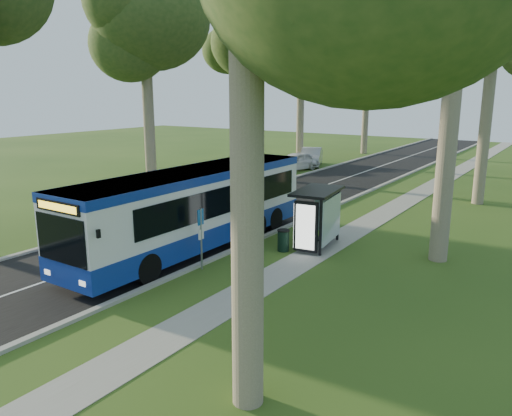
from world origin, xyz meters
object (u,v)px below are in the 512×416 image
(bus, at_px, (194,209))
(bus_shelter, at_px, (316,209))
(litter_bin, at_px, (283,240))
(car_silver, at_px, (311,157))
(car_white, at_px, (296,161))
(bus_stop_sign, at_px, (201,231))

(bus, distance_m, bus_shelter, 5.15)
(bus, bearing_deg, litter_bin, 30.05)
(bus_shelter, height_order, car_silver, bus_shelter)
(litter_bin, bearing_deg, bus, -150.00)
(bus_shelter, height_order, car_white, bus_shelter)
(bus, bearing_deg, car_white, 108.55)
(bus, xyz_separation_m, car_white, (-7.28, 21.76, -0.99))
(bus, height_order, bus_stop_sign, bus)
(litter_bin, distance_m, car_white, 22.50)
(bus_stop_sign, height_order, bus_shelter, bus_shelter)
(car_silver, bearing_deg, litter_bin, -87.38)
(bus_shelter, distance_m, litter_bin, 1.91)
(litter_bin, relative_size, car_silver, 0.19)
(car_silver, bearing_deg, car_white, -111.00)
(bus_stop_sign, bearing_deg, bus_shelter, 59.57)
(litter_bin, height_order, car_silver, car_silver)
(bus_shelter, height_order, litter_bin, bus_shelter)
(bus, bearing_deg, bus_stop_sign, -43.54)
(bus_stop_sign, height_order, litter_bin, bus_stop_sign)
(bus_stop_sign, relative_size, litter_bin, 2.57)
(bus_stop_sign, distance_m, litter_bin, 4.06)
(litter_bin, bearing_deg, bus_stop_sign, -111.37)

